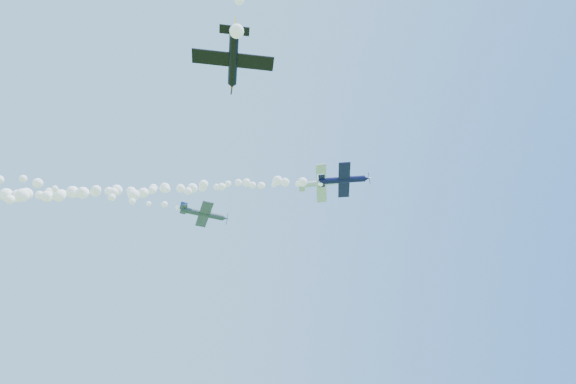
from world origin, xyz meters
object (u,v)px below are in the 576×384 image
object	(u,v)px
plane_navy	(344,180)
plane_grey	(204,214)
plane_white	(321,183)
plane_black	(233,59)

from	to	relation	value
plane_navy	plane_grey	xyz separation A→B (m)	(-17.54, 9.28, -2.90)
plane_white	plane_black	distance (m)	40.93
plane_grey	plane_navy	bearing A→B (deg)	-29.27
plane_black	plane_grey	bearing A→B (deg)	6.44
plane_white	plane_navy	bearing A→B (deg)	-76.80
plane_navy	plane_black	world-z (taller)	plane_navy
plane_white	plane_navy	distance (m)	15.02
plane_black	plane_navy	bearing A→B (deg)	-34.52
plane_white	plane_grey	size ratio (longest dim) A/B	1.13
plane_grey	plane_white	bearing A→B (deg)	5.59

